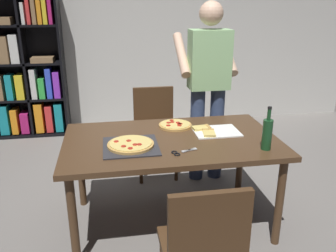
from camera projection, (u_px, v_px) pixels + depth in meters
The scene contains 12 objects.
ground_plane at pixel (171, 221), 2.97m from camera, with size 12.00×12.00×0.00m, color gray.
back_wall at pixel (138, 26), 4.91m from camera, with size 6.40×0.10×2.80m, color silver.
dining_table at pixel (171, 147), 2.74m from camera, with size 1.63×0.96×0.75m.
chair_near_camera at pixel (203, 246), 1.90m from camera, with size 0.42×0.42×0.90m.
chair_far_side at pixel (155, 126), 3.69m from camera, with size 0.42×0.42×0.90m.
bookshelf at pixel (9, 71), 4.60m from camera, with size 1.40×0.35×1.95m.
person_serving_pizza at pixel (208, 83), 3.40m from camera, with size 0.55×0.54×1.75m.
pepperoni_pizza_on_tray at pixel (131, 145), 2.56m from camera, with size 0.40×0.40×0.04m.
pizza_slices_on_towel at pixel (212, 131), 2.84m from camera, with size 0.36×0.28×0.03m.
wine_bottle at pixel (267, 134), 2.49m from camera, with size 0.07×0.07×0.32m.
kitchen_scissors at pixel (181, 152), 2.46m from camera, with size 0.20×0.11×0.01m.
second_pizza_plain at pixel (175, 125), 2.98m from camera, with size 0.28×0.28×0.03m.
Camera 1 is at (-0.45, -2.48, 1.76)m, focal length 37.83 mm.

